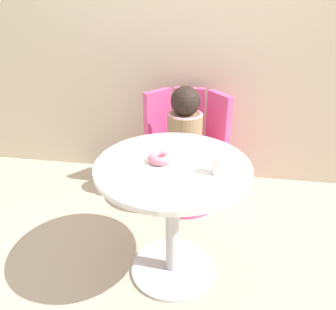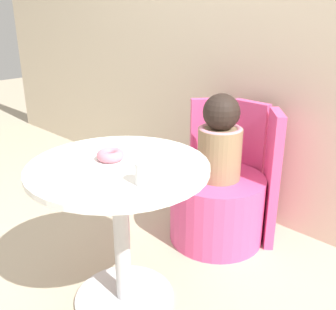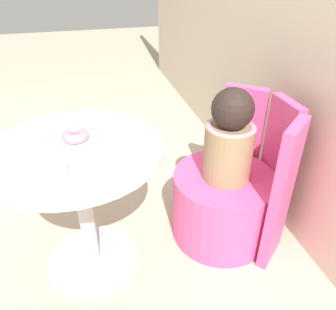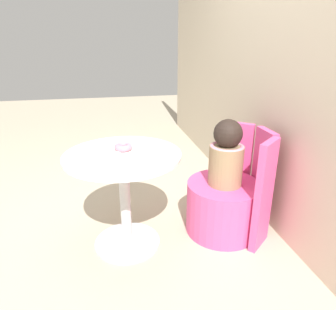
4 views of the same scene
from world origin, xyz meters
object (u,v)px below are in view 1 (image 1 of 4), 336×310
object	(u,v)px
tub_chair	(184,176)
donut	(160,158)
child_figure	(185,123)
round_table	(173,196)
cup	(218,165)

from	to	relation	value
tub_chair	donut	size ratio (longest dim) A/B	4.62
tub_chair	child_figure	bearing A→B (deg)	180.00
child_figure	tub_chair	bearing A→B (deg)	0.00
round_table	child_figure	bearing A→B (deg)	91.61
cup	donut	bearing A→B (deg)	167.57
tub_chair	round_table	bearing A→B (deg)	-88.39
donut	cup	bearing A→B (deg)	-12.43
round_table	cup	world-z (taller)	cup
donut	tub_chair	bearing A→B (deg)	86.50
child_figure	donut	size ratio (longest dim) A/B	4.09
donut	round_table	bearing A→B (deg)	-5.82
round_table	tub_chair	distance (m)	0.78
donut	cup	distance (m)	0.28
tub_chair	cup	xyz separation A→B (m)	(0.23, -0.77, 0.53)
tub_chair	donut	distance (m)	0.88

